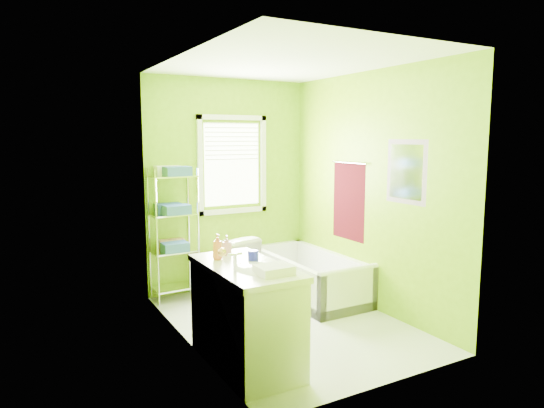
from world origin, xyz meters
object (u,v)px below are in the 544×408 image
toilet (228,267)px  vanity (246,312)px  bathtub (309,282)px  wire_shelf_unit (174,219)px

toilet → vanity: bearing=56.3°
bathtub → vanity: size_ratio=1.43×
bathtub → wire_shelf_unit: wire_shelf_unit is taller
bathtub → toilet: 0.99m
bathtub → vanity: (-1.44, -1.23, 0.29)m
vanity → wire_shelf_unit: wire_shelf_unit is taller
vanity → wire_shelf_unit: (0.01, 1.91, 0.50)m
toilet → wire_shelf_unit: size_ratio=0.49×
bathtub → wire_shelf_unit: 1.77m
wire_shelf_unit → bathtub: bearing=-25.2°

